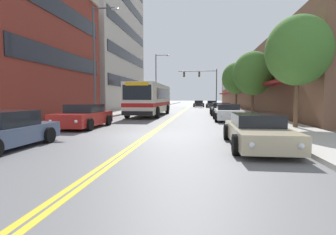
{
  "coord_description": "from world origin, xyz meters",
  "views": [
    {
      "loc": [
        2.38,
        -11.46,
        1.72
      ],
      "look_at": [
        -0.59,
        11.9,
        -0.05
      ],
      "focal_mm": 28.0,
      "sensor_mm": 36.0,
      "label": 1
    }
  ],
  "objects": [
    {
      "name": "car_dark_grey_parked_right_mid",
      "position": [
        4.27,
        36.26,
        0.57
      ],
      "size": [
        2.1,
        4.35,
        1.22
      ],
      "color": "#38383D",
      "rests_on": "ground_plane"
    },
    {
      "name": "traffic_signal_mast",
      "position": [
        2.79,
        39.08,
        5.13
      ],
      "size": [
        7.32,
        0.38,
        7.16
      ],
      "color": "#47474C",
      "rests_on": "ground_plane"
    },
    {
      "name": "street_lamp_left_far",
      "position": [
        -5.01,
        32.71,
        5.31
      ],
      "size": [
        2.36,
        0.28,
        9.05
      ],
      "color": "#47474C",
      "rests_on": "ground_plane"
    },
    {
      "name": "car_beige_parked_right_foreground",
      "position": [
        4.33,
        -2.01,
        0.55
      ],
      "size": [
        2.02,
        4.88,
        1.14
      ],
      "color": "#BCAD89",
      "rests_on": "ground_plane"
    },
    {
      "name": "car_black_parked_right_end",
      "position": [
        4.37,
        15.36,
        0.58
      ],
      "size": [
        2.17,
        4.76,
        1.23
      ],
      "color": "black",
      "rests_on": "ground_plane"
    },
    {
      "name": "sidewalk_right",
      "position": [
        6.95,
        37.0,
        0.07
      ],
      "size": [
        2.91,
        106.0,
        0.14
      ],
      "color": "#B2ADA5",
      "rests_on": "ground_plane"
    },
    {
      "name": "car_silver_parked_left_mid",
      "position": [
        -4.39,
        29.83,
        0.63
      ],
      "size": [
        2.08,
        4.59,
        1.34
      ],
      "color": "#B7B7BC",
      "rests_on": "ground_plane"
    },
    {
      "name": "brick_storefront_left",
      "position": [
        -13.14,
        8.72,
        5.99
      ],
      "size": [
        9.24,
        14.89,
        11.96
      ],
      "color": "maroon",
      "rests_on": "ground_plane"
    },
    {
      "name": "sidewalk_left",
      "position": [
        -6.95,
        37.0,
        0.07
      ],
      "size": [
        2.91,
        106.0,
        0.14
      ],
      "color": "#B2ADA5",
      "rests_on": "ground_plane"
    },
    {
      "name": "car_white_parked_right_far",
      "position": [
        4.38,
        8.85,
        0.6
      ],
      "size": [
        2.08,
        4.77,
        1.25
      ],
      "color": "white",
      "rests_on": "ground_plane"
    },
    {
      "name": "car_red_parked_left_near",
      "position": [
        -4.35,
        2.88,
        0.64
      ],
      "size": [
        2.17,
        4.62,
        1.35
      ],
      "color": "maroon",
      "rests_on": "ground_plane"
    },
    {
      "name": "city_bus",
      "position": [
        -2.57,
        13.88,
        1.7
      ],
      "size": [
        2.89,
        10.89,
        3.0
      ],
      "color": "silver",
      "rests_on": "ground_plane"
    },
    {
      "name": "office_tower_left",
      "position": [
        -14.65,
        28.0,
        13.93
      ],
      "size": [
        12.08,
        20.41,
        27.86
      ],
      "color": "#BCB7AD",
      "rests_on": "ground_plane"
    },
    {
      "name": "storefront_row_right",
      "position": [
        12.63,
        37.0,
        3.75
      ],
      "size": [
        9.1,
        68.0,
        7.51
      ],
      "color": "brown",
      "rests_on": "ground_plane"
    },
    {
      "name": "street_tree_right_mid",
      "position": [
        7.01,
        13.25,
        3.95
      ],
      "size": [
        3.59,
        3.59,
        5.78
      ],
      "color": "brown",
      "rests_on": "sidewalk_right"
    },
    {
      "name": "street_tree_right_far",
      "position": [
        6.89,
        23.76,
        4.29
      ],
      "size": [
        3.71,
        3.71,
        6.19
      ],
      "color": "brown",
      "rests_on": "sidewalk_right"
    },
    {
      "name": "ground_plane",
      "position": [
        0.0,
        37.0,
        0.0
      ],
      "size": [
        240.0,
        240.0,
        0.0
      ],
      "primitive_type": "plane",
      "color": "slate"
    },
    {
      "name": "car_charcoal_moving_lead",
      "position": [
        1.9,
        39.59,
        0.58
      ],
      "size": [
        2.09,
        4.28,
        1.23
      ],
      "color": "#232328",
      "rests_on": "ground_plane"
    },
    {
      "name": "centre_line",
      "position": [
        0.0,
        37.0,
        0.0
      ],
      "size": [
        0.34,
        106.0,
        0.01
      ],
      "color": "yellow",
      "rests_on": "ground_plane"
    },
    {
      "name": "street_tree_right_near",
      "position": [
        7.45,
        3.41,
        4.21
      ],
      "size": [
        3.36,
        3.36,
        5.93
      ],
      "color": "brown",
      "rests_on": "sidewalk_right"
    },
    {
      "name": "car_slate_blue_parked_left_far",
      "position": [
        -4.31,
        -3.54,
        0.59
      ],
      "size": [
        2.1,
        4.5,
        1.28
      ],
      "color": "#475675",
      "rests_on": "ground_plane"
    },
    {
      "name": "street_lamp_left_near",
      "position": [
        -5.05,
        6.78,
        4.81
      ],
      "size": [
        1.96,
        0.28,
        8.19
      ],
      "color": "#47474C",
      "rests_on": "ground_plane"
    }
  ]
}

